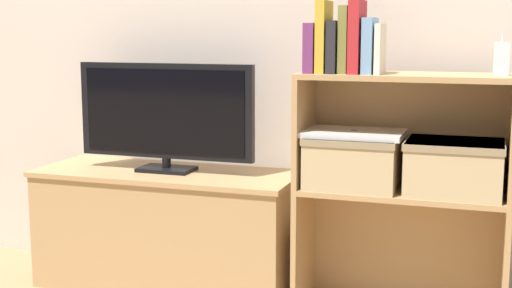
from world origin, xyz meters
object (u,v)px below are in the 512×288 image
Objects in this scene: tv at (165,114)px; book_mustard at (324,37)px; storage_basket_left at (353,159)px; book_crimson at (357,37)px; baby_monitor at (502,59)px; laptop at (354,133)px; book_charcoal at (335,47)px; book_skyblue at (370,46)px; book_plum at (313,48)px; book_ivory at (380,49)px; tv_stand at (168,228)px; storage_basket_right at (454,165)px; book_olive at (345,40)px.

book_mustard is (0.67, -0.09, 0.31)m from tv.
book_mustard is at bearing -163.24° from storage_basket_left.
book_crimson is 0.49m from baby_monitor.
laptop is at bearing -4.52° from tv.
book_charcoal is at bearing -7.57° from tv.
storage_basket_left is at bearing -4.52° from tv.
book_skyblue is 0.54× the size of laptop.
tv is at bearing 173.55° from book_skyblue.
book_charcoal is (0.08, 0.00, 0.00)m from book_plum.
book_ivory is at bearing 0.00° from book_skyblue.
baby_monitor is 0.40× the size of laptop.
book_mustard is at bearing -180.00° from book_ivory.
book_mustard is 0.45m from storage_basket_left.
tv is 4.09× the size of book_charcoal.
tv is at bearing 172.43° from book_charcoal.
tv is at bearing 173.18° from book_crimson.
baby_monitor reaches higher than tv_stand.
book_ivory is at bearing 0.00° from book_charcoal.
storage_basket_right reaches higher than tv_stand.
storage_basket_left is (0.03, 0.03, -0.43)m from book_olive.
book_ivory is (0.20, 0.00, -0.04)m from book_mustard.
book_crimson is 0.76× the size of storage_basket_left.
baby_monitor is at bearing 5.23° from book_olive.
storage_basket_right is at bearing 4.05° from book_mustard.
book_charcoal is 0.55× the size of storage_basket_right.
storage_basket_left is at bearing 180.00° from storage_basket_right.
book_olive is 0.93× the size of book_crimson.
book_ivory is at bearing 0.00° from book_crimson.
book_crimson is at bearing 180.00° from book_ivory.
storage_basket_left is at bearing 149.08° from book_skyblue.
book_charcoal is at bearing 180.00° from book_olive.
book_olive reaches higher than laptop.
book_ivory is at bearing 0.00° from book_plum.
storage_basket_right is (0.38, 0.03, -0.43)m from book_olive.
book_skyblue is at bearing -6.56° from tv_stand.
tv_stand is 4.24× the size of book_crimson.
tv_stand is at bearing 172.31° from book_charcoal.
tv_stand is 6.14× the size of book_plum.
book_charcoal is 0.95× the size of book_skyblue.
book_plum reaches higher than baby_monitor.
tv_stand is 3.25× the size of storage_basket_right.
tv is 3.19× the size of book_olive.
book_ivory is 1.23× the size of baby_monitor.
baby_monitor reaches higher than tv.
book_skyblue is at bearing 0.00° from book_crimson.
book_mustard is 1.08× the size of book_olive.
storage_basket_left is (-0.05, 0.03, -0.41)m from book_skyblue.
tv_stand is 1.15m from book_ivory.
storage_basket_left is at bearing 12.45° from book_plum.
storage_basket_right is at bearing 4.85° from book_olive.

